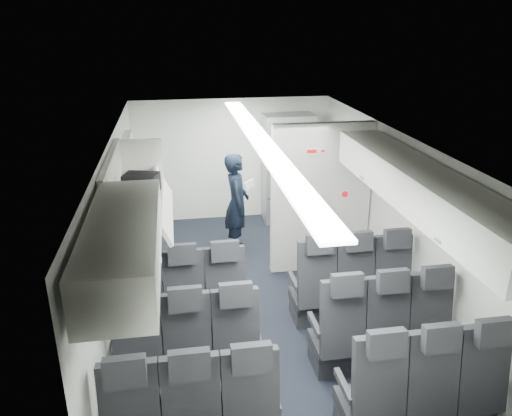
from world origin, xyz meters
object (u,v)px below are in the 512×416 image
object	(u,v)px
seat_row_rear	(310,409)
galley_unit	(288,169)
seat_row_mid	(286,343)
carry_on_bag	(142,183)
flight_attendant	(237,203)
seat_row_front	(269,296)
boarding_door	(132,199)

from	to	relation	value
seat_row_rear	galley_unit	bearing A→B (deg)	79.35
seat_row_mid	seat_row_rear	distance (m)	0.90
seat_row_mid	carry_on_bag	world-z (taller)	carry_on_bag
galley_unit	flight_attendant	bearing A→B (deg)	-132.73
seat_row_front	boarding_door	size ratio (longest dim) A/B	1.79
flight_attendant	galley_unit	bearing A→B (deg)	-38.17
carry_on_bag	galley_unit	bearing A→B (deg)	68.82
seat_row_rear	carry_on_bag	size ratio (longest dim) A/B	9.41
boarding_door	flight_attendant	xyz separation A→B (m)	(1.54, 0.03, -0.17)
seat_row_front	galley_unit	world-z (taller)	galley_unit
galley_unit	boarding_door	world-z (taller)	galley_unit
flight_attendant	seat_row_mid	bearing A→B (deg)	-173.55
flight_attendant	seat_row_rear	bearing A→B (deg)	-173.98
seat_row_mid	flight_attendant	distance (m)	3.04
boarding_door	flight_attendant	bearing A→B (deg)	1.19
seat_row_mid	seat_row_rear	xyz separation A→B (m)	(0.00, -0.90, 0.00)
seat_row_front	carry_on_bag	xyz separation A→B (m)	(-1.35, 0.25, 1.37)
seat_row_mid	flight_attendant	bearing A→B (deg)	91.89
seat_row_rear	carry_on_bag	xyz separation A→B (m)	(-1.35, 2.05, 1.37)
boarding_door	galley_unit	bearing A→B (deg)	24.28
galley_unit	carry_on_bag	world-z (taller)	galley_unit
seat_row_rear	flight_attendant	size ratio (longest dim) A/B	2.13
seat_row_rear	boarding_door	bearing A→B (deg)	112.87
galley_unit	flight_attendant	distance (m)	1.56
carry_on_bag	boarding_door	bearing A→B (deg)	115.14
seat_row_rear	boarding_door	world-z (taller)	boarding_door
seat_row_front	boarding_door	bearing A→B (deg)	128.16
seat_row_mid	galley_unit	bearing A→B (deg)	77.12
boarding_door	seat_row_front	bearing A→B (deg)	-51.84
boarding_door	flight_attendant	distance (m)	1.55
seat_row_front	seat_row_rear	world-z (taller)	same
galley_unit	seat_row_mid	bearing A→B (deg)	-102.88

